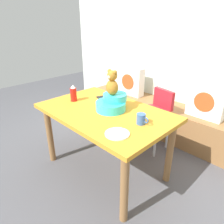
{
  "coord_description": "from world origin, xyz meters",
  "views": [
    {
      "loc": [
        1.4,
        -1.29,
        1.59
      ],
      "look_at": [
        0.0,
        0.1,
        0.69
      ],
      "focal_mm": 33.07,
      "sensor_mm": 36.0,
      "label": 1
    }
  ],
  "objects_px": {
    "cell_phone": "(103,97)",
    "teddy_bear": "(112,83)",
    "dining_table": "(105,120)",
    "infant_seat_teal": "(112,103)",
    "pillow_floral_left": "(131,81)",
    "highchair": "(155,112)",
    "dinner_plate_near": "(117,134)",
    "ketchup_bottle": "(73,93)",
    "pillow_floral_right": "(206,101)",
    "coffee_mug": "(141,119)"
  },
  "relations": [
    {
      "from": "teddy_bear",
      "to": "dinner_plate_near",
      "type": "distance_m",
      "value": 0.56
    },
    {
      "from": "pillow_floral_left",
      "to": "teddy_bear",
      "type": "height_order",
      "value": "teddy_bear"
    },
    {
      "from": "dining_table",
      "to": "coffee_mug",
      "type": "height_order",
      "value": "coffee_mug"
    },
    {
      "from": "cell_phone",
      "to": "teddy_bear",
      "type": "bearing_deg",
      "value": 168.17
    },
    {
      "from": "highchair",
      "to": "coffee_mug",
      "type": "height_order",
      "value": "coffee_mug"
    },
    {
      "from": "pillow_floral_right",
      "to": "teddy_bear",
      "type": "height_order",
      "value": "teddy_bear"
    },
    {
      "from": "infant_seat_teal",
      "to": "teddy_bear",
      "type": "relative_size",
      "value": 1.32
    },
    {
      "from": "highchair",
      "to": "ketchup_bottle",
      "type": "distance_m",
      "value": 1.03
    },
    {
      "from": "infant_seat_teal",
      "to": "cell_phone",
      "type": "distance_m",
      "value": 0.39
    },
    {
      "from": "ketchup_bottle",
      "to": "pillow_floral_left",
      "type": "bearing_deg",
      "value": 99.63
    },
    {
      "from": "pillow_floral_right",
      "to": "highchair",
      "type": "relative_size",
      "value": 0.56
    },
    {
      "from": "pillow_floral_right",
      "to": "ketchup_bottle",
      "type": "xyz_separation_m",
      "value": [
        -0.99,
        -1.23,
        0.15
      ]
    },
    {
      "from": "pillow_floral_left",
      "to": "dinner_plate_near",
      "type": "distance_m",
      "value": 1.77
    },
    {
      "from": "dining_table",
      "to": "ketchup_bottle",
      "type": "height_order",
      "value": "ketchup_bottle"
    },
    {
      "from": "pillow_floral_left",
      "to": "dinner_plate_near",
      "type": "height_order",
      "value": "pillow_floral_left"
    },
    {
      "from": "dining_table",
      "to": "ketchup_bottle",
      "type": "bearing_deg",
      "value": -171.43
    },
    {
      "from": "cell_phone",
      "to": "highchair",
      "type": "bearing_deg",
      "value": -113.33
    },
    {
      "from": "infant_seat_teal",
      "to": "ketchup_bottle",
      "type": "height_order",
      "value": "ketchup_bottle"
    },
    {
      "from": "pillow_floral_right",
      "to": "dining_table",
      "type": "relative_size",
      "value": 0.33
    },
    {
      "from": "dining_table",
      "to": "infant_seat_teal",
      "type": "distance_m",
      "value": 0.19
    },
    {
      "from": "dining_table",
      "to": "cell_phone",
      "type": "xyz_separation_m",
      "value": [
        -0.3,
        0.25,
        0.11
      ]
    },
    {
      "from": "dining_table",
      "to": "coffee_mug",
      "type": "xyz_separation_m",
      "value": [
        0.44,
        0.03,
        0.15
      ]
    },
    {
      "from": "highchair",
      "to": "teddy_bear",
      "type": "xyz_separation_m",
      "value": [
        -0.08,
        -0.68,
        0.5
      ]
    },
    {
      "from": "pillow_floral_left",
      "to": "cell_phone",
      "type": "distance_m",
      "value": 0.98
    },
    {
      "from": "pillow_floral_right",
      "to": "dinner_plate_near",
      "type": "relative_size",
      "value": 2.2
    },
    {
      "from": "teddy_bear",
      "to": "cell_phone",
      "type": "distance_m",
      "value": 0.47
    },
    {
      "from": "cell_phone",
      "to": "ketchup_bottle",
      "type": "bearing_deg",
      "value": 81.98
    },
    {
      "from": "coffee_mug",
      "to": "cell_phone",
      "type": "height_order",
      "value": "coffee_mug"
    },
    {
      "from": "dining_table",
      "to": "highchair",
      "type": "height_order",
      "value": "highchair"
    },
    {
      "from": "coffee_mug",
      "to": "cell_phone",
      "type": "bearing_deg",
      "value": 163.48
    },
    {
      "from": "highchair",
      "to": "teddy_bear",
      "type": "bearing_deg",
      "value": -96.74
    },
    {
      "from": "teddy_bear",
      "to": "ketchup_bottle",
      "type": "relative_size",
      "value": 1.35
    },
    {
      "from": "highchair",
      "to": "ketchup_bottle",
      "type": "relative_size",
      "value": 4.27
    },
    {
      "from": "dinner_plate_near",
      "to": "cell_phone",
      "type": "xyz_separation_m",
      "value": [
        -0.71,
        0.5,
        -0.0
      ]
    },
    {
      "from": "dining_table",
      "to": "dinner_plate_near",
      "type": "distance_m",
      "value": 0.5
    },
    {
      "from": "pillow_floral_right",
      "to": "dining_table",
      "type": "bearing_deg",
      "value": -115.49
    },
    {
      "from": "dinner_plate_near",
      "to": "infant_seat_teal",
      "type": "bearing_deg",
      "value": 139.86
    },
    {
      "from": "highchair",
      "to": "ketchup_bottle",
      "type": "height_order",
      "value": "ketchup_bottle"
    },
    {
      "from": "infant_seat_teal",
      "to": "ketchup_bottle",
      "type": "relative_size",
      "value": 1.78
    },
    {
      "from": "pillow_floral_left",
      "to": "pillow_floral_right",
      "type": "xyz_separation_m",
      "value": [
        1.2,
        0.0,
        0.0
      ]
    },
    {
      "from": "pillow_floral_left",
      "to": "pillow_floral_right",
      "type": "height_order",
      "value": "same"
    },
    {
      "from": "pillow_floral_right",
      "to": "coffee_mug",
      "type": "height_order",
      "value": "pillow_floral_right"
    },
    {
      "from": "dining_table",
      "to": "infant_seat_teal",
      "type": "height_order",
      "value": "infant_seat_teal"
    },
    {
      "from": "teddy_bear",
      "to": "cell_phone",
      "type": "bearing_deg",
      "value": 151.78
    },
    {
      "from": "highchair",
      "to": "dining_table",
      "type": "bearing_deg",
      "value": -98.85
    },
    {
      "from": "highchair",
      "to": "teddy_bear",
      "type": "distance_m",
      "value": 0.85
    },
    {
      "from": "dining_table",
      "to": "coffee_mug",
      "type": "relative_size",
      "value": 11.26
    },
    {
      "from": "infant_seat_teal",
      "to": "ketchup_bottle",
      "type": "xyz_separation_m",
      "value": [
        -0.48,
        -0.13,
        0.02
      ]
    },
    {
      "from": "pillow_floral_left",
      "to": "coffee_mug",
      "type": "xyz_separation_m",
      "value": [
        1.08,
        -1.13,
        0.11
      ]
    },
    {
      "from": "pillow_floral_right",
      "to": "ketchup_bottle",
      "type": "relative_size",
      "value": 2.38
    }
  ]
}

